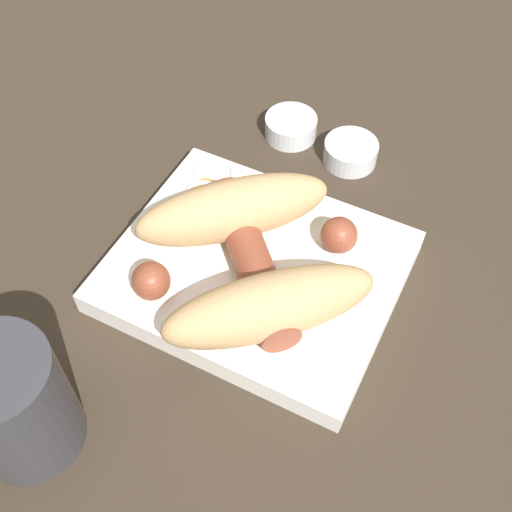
# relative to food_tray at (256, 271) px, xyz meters

# --- Properties ---
(ground_plane) EXTENTS (3.00, 3.00, 0.00)m
(ground_plane) POSITION_rel_food_tray_xyz_m (0.00, 0.00, -0.01)
(ground_plane) COLOR #33281E
(food_tray) EXTENTS (0.24, 0.20, 0.02)m
(food_tray) POSITION_rel_food_tray_xyz_m (0.00, 0.00, 0.00)
(food_tray) COLOR silver
(food_tray) RESTS_ON ground_plane
(bread_roll) EXTENTS (0.23, 0.23, 0.05)m
(bread_roll) POSITION_rel_food_tray_xyz_m (-0.00, 0.01, 0.04)
(bread_roll) COLOR tan
(bread_roll) RESTS_ON food_tray
(sausage) EXTENTS (0.15, 0.15, 0.03)m
(sausage) POSITION_rel_food_tray_xyz_m (0.00, 0.01, 0.03)
(sausage) COLOR brown
(sausage) RESTS_ON food_tray
(pickled_veggies) EXTENTS (0.07, 0.07, 0.01)m
(pickled_veggies) POSITION_rel_food_tray_xyz_m (0.07, -0.06, 0.01)
(pickled_veggies) COLOR orange
(pickled_veggies) RESTS_ON food_tray
(condiment_cup_near) EXTENTS (0.05, 0.05, 0.02)m
(condiment_cup_near) POSITION_rel_food_tray_xyz_m (-0.02, -0.18, -0.00)
(condiment_cup_near) COLOR silver
(condiment_cup_near) RESTS_ON ground_plane
(condiment_cup_far) EXTENTS (0.05, 0.05, 0.02)m
(condiment_cup_far) POSITION_rel_food_tray_xyz_m (0.05, -0.18, -0.00)
(condiment_cup_far) COLOR silver
(condiment_cup_far) RESTS_ON ground_plane
(drink_glass) EXTENTS (0.08, 0.08, 0.11)m
(drink_glass) POSITION_rel_food_tray_xyz_m (0.08, 0.20, 0.04)
(drink_glass) COLOR #333338
(drink_glass) RESTS_ON ground_plane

